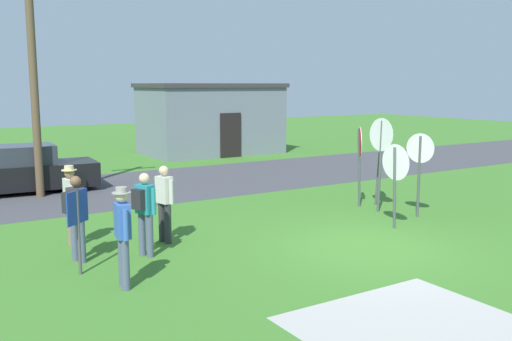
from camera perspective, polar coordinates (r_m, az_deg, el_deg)
ground_plane at (r=12.11m, az=11.35°, el=-7.79°), size 80.00×80.00×0.00m
street_asphalt at (r=19.91m, az=-7.79°, el=-1.20°), size 60.00×6.40×0.01m
concrete_path at (r=8.66m, az=14.84°, el=-14.72°), size 3.20×2.40×0.01m
building_background at (r=28.13m, az=-4.64°, el=5.30°), size 6.65×4.18×3.47m
utility_pole at (r=18.14m, az=-21.74°, el=9.57°), size 1.80×0.24×7.38m
parked_car_on_street at (r=19.35m, az=-22.50°, el=-0.02°), size 4.41×2.23×1.51m
stop_sign_nearest at (r=16.23m, az=12.45°, el=2.18°), size 0.38×0.77×2.34m
stop_sign_leaning_right at (r=14.99m, az=16.32°, el=1.01°), size 0.23×0.73×2.18m
stop_sign_center_cluster at (r=15.32m, az=12.58°, el=2.35°), size 0.12×0.89×2.53m
stop_sign_far_back at (r=13.61m, az=13.99°, el=-0.07°), size 0.15×0.86×2.03m
stop_sign_tallest at (r=15.90m, az=10.48°, el=1.90°), size 0.55×0.74×2.26m
person_with_sunhat at (r=11.32m, az=-11.29°, el=-3.81°), size 0.44×0.54×1.69m
person_on_left at (r=12.44m, az=-18.34°, el=-2.96°), size 0.31×0.57×1.74m
person_in_dark_shirt at (r=9.65m, az=-13.40°, el=-6.06°), size 0.31×0.57×1.74m
person_near_signs at (r=12.27m, az=-9.30°, el=-2.94°), size 0.31×0.55×1.69m
person_in_teal at (r=11.31m, az=-17.85°, el=-4.08°), size 0.44×0.54×1.69m
info_panel_leftmost at (r=10.54m, az=-17.67°, el=-4.56°), size 0.47×0.41×1.55m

